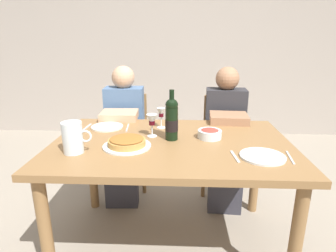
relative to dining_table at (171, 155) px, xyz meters
The scene contains 19 objects.
ground_plane 0.67m from the dining_table, ahead, with size 8.00×8.00×0.00m, color gray.
back_wall 2.61m from the dining_table, 90.00° to the left, with size 8.00×0.10×2.80m, color #A3998E.
dining_table is the anchor object (origin of this frame).
wine_bottle 0.23m from the dining_table, 87.20° to the left, with size 0.08×0.08×0.32m.
water_pitcher 0.61m from the dining_table, 159.38° to the right, with size 0.17×0.11×0.18m.
baked_tart 0.31m from the dining_table, 158.36° to the right, with size 0.29×0.29×0.06m.
salad_bowl 0.29m from the dining_table, 16.84° to the left, with size 0.16×0.16×0.06m.
wine_glass_left_diner 0.26m from the dining_table, 145.21° to the left, with size 0.07×0.07×0.15m.
wine_glass_right_diner 0.36m from the dining_table, 106.41° to the left, with size 0.06×0.06×0.15m.
dinner_plate_left_setting 0.57m from the dining_table, 24.37° to the right, with size 0.25×0.25×0.01m, color silver.
dinner_plate_right_setting 0.56m from the dining_table, 150.63° to the left, with size 0.23×0.23×0.01m, color silver.
fork_left_setting 0.44m from the dining_table, 32.71° to the right, with size 0.16×0.01×0.01m, color silver.
knife_left_setting 0.70m from the dining_table, 19.28° to the right, with size 0.18×0.01×0.01m, color silver.
knife_right_setting 0.44m from the dining_table, 140.69° to the left, with size 0.18×0.01×0.01m, color silver.
spoon_right_setting 0.69m from the dining_table, 156.79° to the left, with size 0.16×0.01×0.01m, color silver.
chair_left 1.03m from the dining_table, 116.53° to the left, with size 0.42×0.42×0.87m.
diner_left 0.81m from the dining_table, 123.50° to the left, with size 0.35×0.51×1.16m.
chair_right 0.99m from the dining_table, 62.20° to the left, with size 0.42×0.42×0.87m.
diner_right 0.77m from the dining_table, 54.76° to the left, with size 0.35×0.52×1.16m.
Camera 1 is at (0.05, -1.69, 1.39)m, focal length 30.32 mm.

